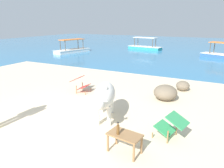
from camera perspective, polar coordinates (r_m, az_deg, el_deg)
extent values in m
cube|color=beige|center=(6.43, -15.05, -11.02)|extent=(18.00, 14.00, 0.04)
cube|color=teal|center=(26.61, 18.48, 9.38)|extent=(60.00, 36.00, 0.03)
cylinder|color=silver|center=(6.09, -0.81, -8.62)|extent=(0.12, 0.12, 0.60)
cylinder|color=silver|center=(6.13, -3.99, -8.49)|extent=(0.12, 0.12, 0.60)
cylinder|color=silver|center=(6.92, -0.09, -5.44)|extent=(0.12, 0.12, 0.60)
cylinder|color=silver|center=(6.96, -2.88, -5.35)|extent=(0.12, 0.12, 0.60)
ellipsoid|color=silver|center=(6.35, -1.96, -2.87)|extent=(1.19, 1.76, 0.66)
ellipsoid|color=silver|center=(5.36, -3.23, -5.38)|extent=(0.41, 0.51, 0.31)
cone|color=silver|center=(5.29, -1.60, -4.11)|extent=(0.14, 0.14, 0.11)
cone|color=silver|center=(5.33, -4.89, -4.00)|extent=(0.14, 0.14, 0.11)
ellipsoid|color=silver|center=(5.98, -2.30, -1.25)|extent=(0.36, 0.38, 0.22)
cube|color=olive|center=(4.88, 3.46, -13.55)|extent=(0.81, 0.54, 0.04)
cylinder|color=olive|center=(5.00, 7.99, -16.02)|extent=(0.05, 0.05, 0.43)
cylinder|color=olive|center=(4.73, 5.92, -18.03)|extent=(0.05, 0.05, 0.43)
cylinder|color=olive|center=(5.28, 1.21, -13.91)|extent=(0.05, 0.05, 0.43)
cylinder|color=olive|center=(5.03, -1.14, -15.62)|extent=(0.05, 0.05, 0.43)
cylinder|color=brown|center=(4.80, 1.63, -12.28)|extent=(0.07, 0.07, 0.22)
cylinder|color=brown|center=(4.74, 1.64, -10.80)|extent=(0.03, 0.03, 0.06)
cylinder|color=black|center=(4.72, 1.64, -10.39)|extent=(0.03, 0.03, 0.02)
cylinder|color=olive|center=(5.70, 10.91, -13.46)|extent=(0.04, 0.04, 0.14)
cylinder|color=olive|center=(6.11, 13.36, -11.46)|extent=(0.04, 0.04, 0.14)
cylinder|color=olive|center=(5.50, 14.83, -13.75)|extent=(0.04, 0.04, 0.34)
cylinder|color=olive|center=(5.92, 17.05, -11.63)|extent=(0.04, 0.04, 0.34)
cube|color=#339356|center=(5.75, 14.13, -11.50)|extent=(0.54, 0.60, 0.21)
cube|color=#339356|center=(5.50, 17.33, -9.32)|extent=(0.57, 0.61, 0.23)
cylinder|color=olive|center=(9.18, -5.71, -1.46)|extent=(0.04, 0.04, 0.14)
cylinder|color=olive|center=(8.74, -7.25, -2.43)|extent=(0.04, 0.04, 0.14)
cylinder|color=olive|center=(9.34, -7.99, -0.58)|extent=(0.04, 0.04, 0.34)
cylinder|color=olive|center=(8.91, -9.61, -1.49)|extent=(0.04, 0.04, 0.34)
cube|color=red|center=(9.00, -7.66, -0.75)|extent=(0.48, 0.56, 0.21)
cube|color=red|center=(9.07, -9.47, 1.44)|extent=(0.51, 0.56, 0.23)
ellipsoid|color=#756651|center=(8.30, 14.25, -2.25)|extent=(1.15, 1.15, 0.59)
ellipsoid|color=#756651|center=(9.66, 18.62, -0.46)|extent=(0.73, 0.73, 0.43)
cube|color=teal|center=(23.62, 8.85, 9.59)|extent=(3.72, 1.63, 0.28)
cube|color=white|center=(23.60, 8.87, 9.98)|extent=(3.80, 1.70, 0.04)
cylinder|color=brown|center=(23.73, 6.12, 11.22)|extent=(0.06, 0.06, 0.95)
cylinder|color=brown|center=(24.40, 7.03, 11.33)|extent=(0.06, 0.06, 0.95)
cylinder|color=brown|center=(22.75, 10.93, 10.79)|extent=(0.06, 0.06, 0.95)
cylinder|color=brown|center=(23.44, 11.74, 10.91)|extent=(0.06, 0.06, 0.95)
cube|color=silver|center=(23.52, 8.97, 12.30)|extent=(2.63, 1.30, 0.06)
cube|color=#3866B7|center=(19.81, 28.12, 6.54)|extent=(3.75, 2.38, 0.28)
cylinder|color=brown|center=(20.49, 25.95, 8.84)|extent=(0.06, 0.06, 0.95)
cylinder|color=brown|center=(19.79, 25.03, 8.74)|extent=(0.06, 0.06, 0.95)
cube|color=white|center=(21.22, -10.70, 8.73)|extent=(1.98, 3.76, 0.28)
cube|color=white|center=(21.20, -10.72, 9.16)|extent=(2.05, 3.84, 0.04)
cylinder|color=brown|center=(22.12, -9.17, 10.72)|extent=(0.06, 0.06, 0.95)
cylinder|color=brown|center=(21.53, -7.85, 10.62)|extent=(0.06, 0.06, 0.95)
cylinder|color=brown|center=(20.83, -13.83, 10.11)|extent=(0.06, 0.06, 0.95)
cylinder|color=brown|center=(20.20, -12.55, 10.01)|extent=(0.06, 0.06, 0.95)
cube|color=orange|center=(21.11, -10.86, 11.75)|extent=(1.54, 2.67, 0.06)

